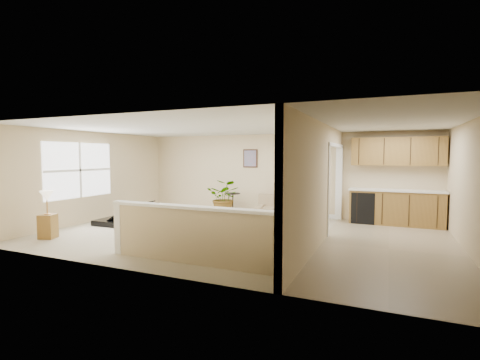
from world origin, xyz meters
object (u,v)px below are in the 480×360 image
at_px(piano_bench, 165,220).
at_px(loveseat, 284,207).
at_px(piano, 130,203).
at_px(accent_table, 233,201).
at_px(palm_plant, 225,198).
at_px(small_plant, 304,213).
at_px(lamp_stand, 48,218).

distance_m(piano_bench, loveseat, 3.48).
height_order(piano, loveseat, piano).
distance_m(accent_table, palm_plant, 0.34).
distance_m(piano_bench, small_plant, 3.89).
distance_m(palm_plant, small_plant, 2.49).
xyz_separation_m(piano_bench, lamp_stand, (-1.85, -1.78, 0.21)).
relative_size(loveseat, palm_plant, 1.57).
distance_m(accent_table, small_plant, 2.33).
xyz_separation_m(accent_table, palm_plant, (-0.15, -0.28, 0.11)).
bearing_deg(small_plant, piano, -152.87).
bearing_deg(piano, small_plant, 25.00).
height_order(piano, palm_plant, piano).
relative_size(palm_plant, lamp_stand, 1.04).
distance_m(palm_plant, lamp_stand, 4.83).
bearing_deg(piano_bench, palm_plant, 79.30).
height_order(palm_plant, lamp_stand, palm_plant).
bearing_deg(piano, palm_plant, 46.71).
bearing_deg(accent_table, lamp_stand, -118.63).
height_order(accent_table, small_plant, accent_table).
bearing_deg(lamp_stand, small_plant, 42.21).
height_order(piano_bench, small_plant, small_plant).
height_order(loveseat, small_plant, loveseat).
distance_m(piano, loveseat, 4.35).
bearing_deg(accent_table, small_plant, -4.61).
relative_size(piano_bench, lamp_stand, 0.69).
xyz_separation_m(small_plant, lamp_stand, (-4.78, -4.33, 0.23)).
height_order(piano_bench, accent_table, accent_table).
relative_size(piano_bench, small_plant, 1.43).
bearing_deg(piano, loveseat, 29.08).
bearing_deg(small_plant, lamp_stand, -137.79).
relative_size(piano, accent_table, 2.61).
bearing_deg(accent_table, palm_plant, -118.74).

